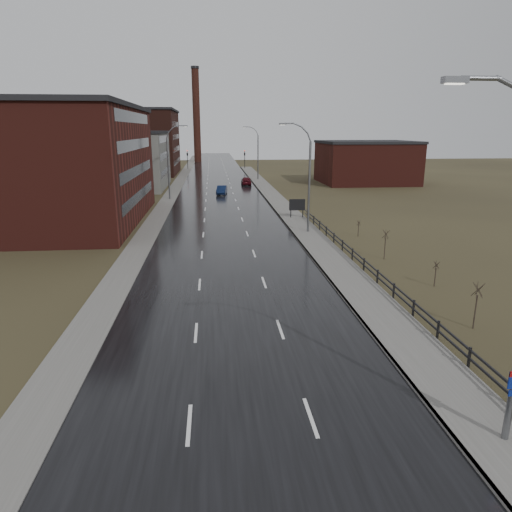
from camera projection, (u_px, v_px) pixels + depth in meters
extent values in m
plane|color=#2D2819|center=(262.00, 506.00, 13.35)|extent=(320.00, 320.00, 0.00)
cube|color=black|center=(221.00, 201.00, 70.90)|extent=(14.00, 300.00, 0.06)
cube|color=#595651|center=(308.00, 234.00, 47.68)|extent=(3.20, 180.00, 0.18)
cube|color=slate|center=(293.00, 235.00, 47.55)|extent=(0.16, 180.00, 0.18)
cube|color=#595651|center=(167.00, 201.00, 70.15)|extent=(2.40, 260.00, 0.12)
cube|color=#471914|center=(41.00, 167.00, 52.87)|extent=(22.00, 28.00, 13.00)
cube|color=black|center=(33.00, 106.00, 51.07)|extent=(22.44, 28.56, 0.50)
cube|color=black|center=(139.00, 196.00, 54.81)|extent=(0.06, 22.40, 1.20)
cube|color=black|center=(138.00, 170.00, 54.00)|extent=(0.06, 22.40, 1.20)
cube|color=black|center=(136.00, 144.00, 53.20)|extent=(0.06, 22.40, 1.20)
cube|color=black|center=(134.00, 118.00, 52.40)|extent=(0.06, 22.40, 1.20)
cube|color=slate|center=(122.00, 161.00, 85.20)|extent=(16.00, 20.00, 10.00)
cube|color=black|center=(120.00, 132.00, 83.80)|extent=(16.32, 20.40, 0.50)
cube|color=black|center=(166.00, 172.00, 86.47)|extent=(0.06, 16.00, 1.20)
cube|color=black|center=(165.00, 155.00, 85.66)|extent=(0.06, 16.00, 1.20)
cube|color=black|center=(164.00, 139.00, 84.86)|extent=(0.06, 16.00, 1.20)
cube|color=#331611|center=(123.00, 143.00, 112.86)|extent=(26.00, 24.00, 15.00)
cube|color=black|center=(121.00, 110.00, 110.79)|extent=(26.52, 24.48, 0.50)
cube|color=black|center=(177.00, 161.00, 115.25)|extent=(0.06, 19.20, 1.20)
cube|color=black|center=(176.00, 149.00, 114.45)|extent=(0.06, 19.20, 1.20)
cube|color=black|center=(176.00, 137.00, 113.64)|extent=(0.06, 19.20, 1.20)
cube|color=black|center=(175.00, 124.00, 112.84)|extent=(0.06, 19.20, 1.20)
cube|color=#471914|center=(366.00, 163.00, 93.71)|extent=(18.00, 16.00, 8.00)
cube|color=black|center=(367.00, 142.00, 92.57)|extent=(18.36, 16.32, 0.50)
cylinder|color=#331611|center=(196.00, 116.00, 152.70)|extent=(2.40, 2.40, 30.00)
cylinder|color=black|center=(195.00, 67.00, 148.62)|extent=(2.70, 2.70, 0.80)
cylinder|color=slate|center=(481.00, 78.00, 12.63)|extent=(1.15, 0.14, 0.14)
cube|color=slate|center=(455.00, 80.00, 12.58)|extent=(0.70, 0.28, 0.18)
cube|color=silver|center=(455.00, 84.00, 12.60)|extent=(0.50, 0.20, 0.04)
cylinder|color=slate|center=(309.00, 188.00, 47.42)|extent=(0.24, 0.24, 9.50)
cylinder|color=slate|center=(309.00, 137.00, 46.03)|extent=(0.51, 0.14, 0.98)
cylinder|color=slate|center=(305.00, 130.00, 45.79)|extent=(0.81, 0.14, 0.81)
cylinder|color=slate|center=(298.00, 125.00, 45.60)|extent=(0.98, 0.14, 0.51)
cylinder|color=slate|center=(289.00, 123.00, 45.48)|extent=(1.01, 0.14, 0.14)
cube|color=slate|center=(283.00, 124.00, 45.43)|extent=(0.70, 0.28, 0.18)
cube|color=silver|center=(283.00, 125.00, 45.46)|extent=(0.50, 0.20, 0.04)
cylinder|color=slate|center=(168.00, 169.00, 70.83)|extent=(0.24, 0.24, 9.50)
cylinder|color=slate|center=(168.00, 135.00, 69.47)|extent=(0.51, 0.14, 0.98)
cylinder|color=slate|center=(171.00, 130.00, 69.32)|extent=(0.81, 0.14, 0.81)
cylinder|color=slate|center=(175.00, 127.00, 69.26)|extent=(0.98, 0.14, 0.51)
cylinder|color=slate|center=(181.00, 126.00, 69.29)|extent=(1.01, 0.14, 0.14)
cube|color=slate|center=(185.00, 126.00, 69.37)|extent=(0.70, 0.28, 0.18)
cube|color=silver|center=(185.00, 127.00, 69.40)|extent=(0.50, 0.20, 0.04)
cylinder|color=slate|center=(258.00, 158.00, 99.22)|extent=(0.24, 0.24, 9.50)
cylinder|color=slate|center=(257.00, 133.00, 97.83)|extent=(0.51, 0.14, 0.98)
cylinder|color=slate|center=(255.00, 130.00, 97.60)|extent=(0.81, 0.14, 0.81)
cylinder|color=slate|center=(252.00, 128.00, 97.41)|extent=(0.98, 0.14, 0.51)
cylinder|color=slate|center=(248.00, 127.00, 97.28)|extent=(1.01, 0.14, 0.14)
cube|color=slate|center=(245.00, 127.00, 97.24)|extent=(0.70, 0.28, 0.18)
cube|color=silver|center=(245.00, 128.00, 97.26)|extent=(0.50, 0.20, 0.04)
cube|color=black|center=(510.00, 395.00, 17.98)|extent=(0.10, 0.10, 1.10)
cube|color=black|center=(469.00, 358.00, 20.85)|extent=(0.10, 0.10, 1.10)
cube|color=black|center=(438.00, 331.00, 23.73)|extent=(0.10, 0.10, 1.10)
cube|color=black|center=(413.00, 309.00, 26.61)|extent=(0.10, 0.10, 1.10)
cube|color=black|center=(394.00, 291.00, 29.49)|extent=(0.10, 0.10, 1.10)
cube|color=black|center=(377.00, 277.00, 32.37)|extent=(0.10, 0.10, 1.10)
cube|color=black|center=(364.00, 265.00, 35.24)|extent=(0.10, 0.10, 1.10)
cube|color=black|center=(352.00, 255.00, 38.12)|extent=(0.10, 0.10, 1.10)
cube|color=black|center=(342.00, 246.00, 41.00)|extent=(0.10, 0.10, 1.10)
cube|color=black|center=(334.00, 238.00, 43.88)|extent=(0.10, 0.10, 1.10)
cube|color=black|center=(326.00, 232.00, 46.76)|extent=(0.10, 0.10, 1.10)
cube|color=black|center=(320.00, 226.00, 49.64)|extent=(0.10, 0.10, 1.10)
cube|color=black|center=(314.00, 221.00, 52.51)|extent=(0.10, 0.10, 1.10)
cube|color=black|center=(308.00, 216.00, 55.39)|extent=(0.10, 0.10, 1.10)
cube|color=black|center=(380.00, 274.00, 31.78)|extent=(0.08, 53.00, 0.10)
cube|color=black|center=(380.00, 279.00, 31.89)|extent=(0.08, 53.00, 0.10)
cylinder|color=#382D23|center=(475.00, 312.00, 25.03)|extent=(0.08, 0.08, 1.97)
cylinder|color=#382D23|center=(479.00, 290.00, 24.69)|extent=(0.04, 0.66, 0.78)
cylinder|color=#382D23|center=(478.00, 290.00, 24.74)|extent=(0.63, 0.25, 0.79)
cylinder|color=#382D23|center=(477.00, 290.00, 24.71)|extent=(0.37, 0.56, 0.79)
cylinder|color=#382D23|center=(478.00, 290.00, 24.66)|extent=(0.37, 0.56, 0.79)
cylinder|color=#382D23|center=(479.00, 290.00, 24.64)|extent=(0.63, 0.25, 0.79)
cylinder|color=#382D23|center=(435.00, 277.00, 31.93)|extent=(0.08, 0.08, 1.35)
cylinder|color=#382D23|center=(437.00, 265.00, 31.70)|extent=(0.04, 0.46, 0.54)
cylinder|color=#382D23|center=(436.00, 265.00, 31.75)|extent=(0.44, 0.18, 0.55)
cylinder|color=#382D23|center=(436.00, 265.00, 31.72)|extent=(0.27, 0.39, 0.55)
cylinder|color=#382D23|center=(436.00, 265.00, 31.67)|extent=(0.27, 0.39, 0.55)
cylinder|color=#382D23|center=(437.00, 265.00, 31.66)|extent=(0.44, 0.18, 0.55)
cylinder|color=#382D23|center=(385.00, 248.00, 38.64)|extent=(0.08, 0.08, 1.87)
cylinder|color=#382D23|center=(386.00, 234.00, 38.32)|extent=(0.04, 0.63, 0.74)
cylinder|color=#382D23|center=(386.00, 234.00, 38.36)|extent=(0.60, 0.24, 0.75)
cylinder|color=#382D23|center=(385.00, 234.00, 38.34)|extent=(0.36, 0.53, 0.76)
cylinder|color=#382D23|center=(386.00, 235.00, 38.28)|extent=(0.36, 0.53, 0.76)
cylinder|color=#382D23|center=(386.00, 235.00, 38.27)|extent=(0.60, 0.24, 0.75)
cylinder|color=#382D23|center=(358.00, 231.00, 46.94)|extent=(0.08, 0.08, 1.23)
cylinder|color=#382D23|center=(359.00, 223.00, 46.74)|extent=(0.04, 0.42, 0.49)
cylinder|color=#382D23|center=(359.00, 223.00, 46.78)|extent=(0.40, 0.17, 0.50)
cylinder|color=#382D23|center=(358.00, 223.00, 46.76)|extent=(0.25, 0.36, 0.51)
cylinder|color=#382D23|center=(359.00, 223.00, 46.70)|extent=(0.25, 0.36, 0.51)
cylinder|color=#382D23|center=(359.00, 223.00, 46.69)|extent=(0.40, 0.17, 0.50)
cube|color=black|center=(291.00, 212.00, 56.31)|extent=(0.10, 0.10, 1.80)
cube|color=black|center=(303.00, 211.00, 56.44)|extent=(0.10, 0.10, 1.80)
cube|color=silver|center=(297.00, 205.00, 56.10)|extent=(1.87, 0.08, 1.30)
cube|color=black|center=(297.00, 205.00, 56.05)|extent=(1.97, 0.04, 1.40)
cylinder|color=black|center=(187.00, 160.00, 127.05)|extent=(0.16, 0.16, 5.20)
imported|color=black|center=(187.00, 152.00, 126.48)|extent=(0.58, 2.73, 1.10)
sphere|color=#FF190C|center=(187.00, 151.00, 126.25)|extent=(0.18, 0.18, 0.18)
cylinder|color=black|center=(245.00, 159.00, 128.51)|extent=(0.16, 0.16, 5.20)
imported|color=black|center=(245.00, 152.00, 127.93)|extent=(0.58, 2.73, 1.10)
sphere|color=#FF190C|center=(245.00, 151.00, 127.71)|extent=(0.18, 0.18, 0.18)
imported|color=#0B1737|center=(222.00, 190.00, 77.49)|extent=(2.04, 4.52, 1.44)
imported|color=#450B13|center=(246.00, 181.00, 90.73)|extent=(2.07, 4.86, 1.64)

